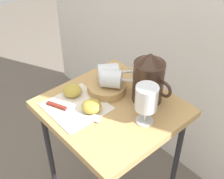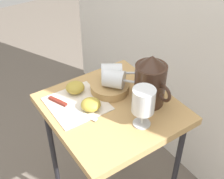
{
  "view_description": "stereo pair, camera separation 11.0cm",
  "coord_description": "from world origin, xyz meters",
  "px_view_note": "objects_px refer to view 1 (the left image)",
  "views": [
    {
      "loc": [
        0.66,
        -0.58,
        1.48
      ],
      "look_at": [
        0.0,
        0.0,
        0.8
      ],
      "focal_mm": 48.32,
      "sensor_mm": 36.0,
      "label": 1
    },
    {
      "loc": [
        0.72,
        -0.49,
        1.48
      ],
      "look_at": [
        0.0,
        0.0,
        0.8
      ],
      "focal_mm": 48.32,
      "sensor_mm": 36.0,
      "label": 2
    }
  ],
  "objects_px": {
    "apple_half_right": "(92,106)",
    "wine_glass_upright": "(146,100)",
    "table": "(112,122)",
    "wine_glass_tipped_near": "(113,79)",
    "pitcher": "(148,81)",
    "basket_tray": "(107,87)",
    "knife": "(65,109)",
    "apple_half_left": "(72,90)",
    "wine_glass_tipped_far": "(109,73)"
  },
  "relations": [
    {
      "from": "apple_half_right",
      "to": "knife",
      "type": "xyz_separation_m",
      "value": [
        -0.07,
        -0.07,
        -0.02
      ]
    },
    {
      "from": "wine_glass_tipped_near",
      "to": "wine_glass_tipped_far",
      "type": "bearing_deg",
      "value": 160.4
    },
    {
      "from": "wine_glass_tipped_near",
      "to": "apple_half_right",
      "type": "xyz_separation_m",
      "value": [
        0.03,
        -0.13,
        -0.05
      ]
    },
    {
      "from": "basket_tray",
      "to": "apple_half_left",
      "type": "relative_size",
      "value": 2.11
    },
    {
      "from": "pitcher",
      "to": "wine_glass_tipped_near",
      "type": "xyz_separation_m",
      "value": [
        -0.12,
        -0.08,
        -0.01
      ]
    },
    {
      "from": "table",
      "to": "wine_glass_tipped_near",
      "type": "relative_size",
      "value": 4.72
    },
    {
      "from": "table",
      "to": "wine_glass_tipped_near",
      "type": "bearing_deg",
      "value": 136.57
    },
    {
      "from": "wine_glass_tipped_near",
      "to": "table",
      "type": "bearing_deg",
      "value": -43.43
    },
    {
      "from": "knife",
      "to": "wine_glass_tipped_near",
      "type": "bearing_deg",
      "value": 79.13
    },
    {
      "from": "table",
      "to": "pitcher",
      "type": "distance_m",
      "value": 0.22
    },
    {
      "from": "wine_glass_upright",
      "to": "wine_glass_tipped_near",
      "type": "bearing_deg",
      "value": 173.72
    },
    {
      "from": "wine_glass_tipped_far",
      "to": "table",
      "type": "bearing_deg",
      "value": -35.85
    },
    {
      "from": "table",
      "to": "wine_glass_tipped_far",
      "type": "bearing_deg",
      "value": 144.15
    },
    {
      "from": "apple_half_left",
      "to": "knife",
      "type": "bearing_deg",
      "value": -53.29
    },
    {
      "from": "basket_tray",
      "to": "pitcher",
      "type": "height_order",
      "value": "pitcher"
    },
    {
      "from": "basket_tray",
      "to": "wine_glass_tipped_near",
      "type": "height_order",
      "value": "wine_glass_tipped_near"
    },
    {
      "from": "pitcher",
      "to": "wine_glass_upright",
      "type": "relative_size",
      "value": 1.35
    },
    {
      "from": "pitcher",
      "to": "table",
      "type": "bearing_deg",
      "value": -114.07
    },
    {
      "from": "pitcher",
      "to": "apple_half_right",
      "type": "relative_size",
      "value": 2.76
    },
    {
      "from": "wine_glass_tipped_near",
      "to": "apple_half_right",
      "type": "height_order",
      "value": "wine_glass_tipped_near"
    },
    {
      "from": "apple_half_left",
      "to": "apple_half_right",
      "type": "distance_m",
      "value": 0.13
    },
    {
      "from": "pitcher",
      "to": "wine_glass_upright",
      "type": "xyz_separation_m",
      "value": [
        0.08,
        -0.1,
        0.01
      ]
    },
    {
      "from": "table",
      "to": "apple_half_left",
      "type": "distance_m",
      "value": 0.2
    },
    {
      "from": "wine_glass_upright",
      "to": "apple_half_right",
      "type": "distance_m",
      "value": 0.21
    },
    {
      "from": "apple_half_right",
      "to": "wine_glass_upright",
      "type": "bearing_deg",
      "value": 33.1
    },
    {
      "from": "knife",
      "to": "table",
      "type": "bearing_deg",
      "value": 57.11
    },
    {
      "from": "table",
      "to": "apple_half_left",
      "type": "relative_size",
      "value": 9.63
    },
    {
      "from": "wine_glass_tipped_near",
      "to": "apple_half_left",
      "type": "bearing_deg",
      "value": -126.71
    },
    {
      "from": "wine_glass_tipped_near",
      "to": "knife",
      "type": "xyz_separation_m",
      "value": [
        -0.04,
        -0.2,
        -0.06
      ]
    },
    {
      "from": "wine_glass_tipped_near",
      "to": "knife",
      "type": "relative_size",
      "value": 0.71
    },
    {
      "from": "pitcher",
      "to": "wine_glass_tipped_near",
      "type": "relative_size",
      "value": 1.35
    },
    {
      "from": "table",
      "to": "knife",
      "type": "relative_size",
      "value": 3.37
    },
    {
      "from": "wine_glass_tipped_far",
      "to": "apple_half_right",
      "type": "distance_m",
      "value": 0.17
    },
    {
      "from": "wine_glass_upright",
      "to": "wine_glass_tipped_far",
      "type": "bearing_deg",
      "value": 171.62
    },
    {
      "from": "basket_tray",
      "to": "apple_half_right",
      "type": "height_order",
      "value": "apple_half_right"
    },
    {
      "from": "basket_tray",
      "to": "apple_half_left",
      "type": "distance_m",
      "value": 0.14
    },
    {
      "from": "pitcher",
      "to": "apple_half_right",
      "type": "height_order",
      "value": "pitcher"
    },
    {
      "from": "wine_glass_upright",
      "to": "wine_glass_tipped_near",
      "type": "xyz_separation_m",
      "value": [
        -0.2,
        0.02,
        -0.03
      ]
    },
    {
      "from": "wine_glass_tipped_near",
      "to": "knife",
      "type": "bearing_deg",
      "value": -100.87
    },
    {
      "from": "table",
      "to": "apple_half_right",
      "type": "distance_m",
      "value": 0.14
    },
    {
      "from": "table",
      "to": "wine_glass_upright",
      "type": "bearing_deg",
      "value": 13.18
    },
    {
      "from": "table",
      "to": "apple_half_right",
      "type": "height_order",
      "value": "apple_half_right"
    },
    {
      "from": "apple_half_left",
      "to": "basket_tray",
      "type": "bearing_deg",
      "value": 60.56
    },
    {
      "from": "wine_glass_tipped_near",
      "to": "knife",
      "type": "height_order",
      "value": "wine_glass_tipped_near"
    },
    {
      "from": "basket_tray",
      "to": "apple_half_right",
      "type": "xyz_separation_m",
      "value": [
        0.06,
        -0.12,
        0.01
      ]
    },
    {
      "from": "wine_glass_tipped_far",
      "to": "apple_half_left",
      "type": "xyz_separation_m",
      "value": [
        -0.06,
        -0.14,
        -0.05
      ]
    },
    {
      "from": "basket_tray",
      "to": "apple_half_left",
      "type": "height_order",
      "value": "apple_half_left"
    },
    {
      "from": "wine_glass_upright",
      "to": "basket_tray",
      "type": "bearing_deg",
      "value": 176.41
    },
    {
      "from": "pitcher",
      "to": "wine_glass_tipped_near",
      "type": "distance_m",
      "value": 0.14
    },
    {
      "from": "wine_glass_upright",
      "to": "wine_glass_tipped_near",
      "type": "relative_size",
      "value": 1.0
    }
  ]
}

